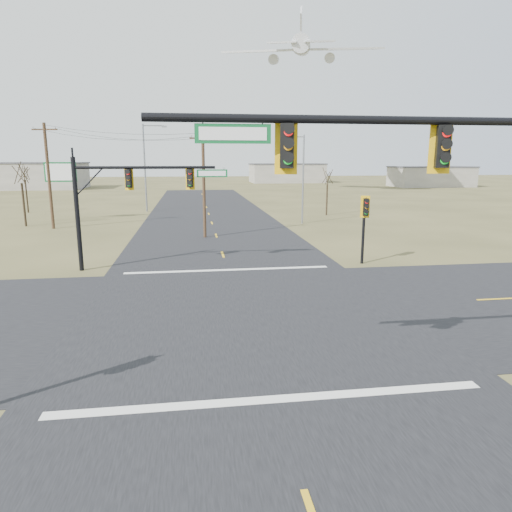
{
  "coord_description": "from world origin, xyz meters",
  "views": [
    {
      "loc": [
        -2.04,
        -18.65,
        6.43
      ],
      "look_at": [
        0.75,
        1.0,
        2.21
      ],
      "focal_mm": 32.0,
      "sensor_mm": 36.0,
      "label": 1
    }
  ],
  "objects_px": {
    "bare_tree_c": "(328,176)",
    "streetlight_c": "(147,163)",
    "utility_pole_near": "(204,183)",
    "bare_tree_b": "(24,172)",
    "mast_arm_near": "(457,186)",
    "highway_sign": "(61,180)",
    "mast_arm_far": "(131,189)",
    "bare_tree_a": "(20,172)",
    "utility_pole_far": "(49,175)",
    "streetlight_a": "(301,174)",
    "pedestal_signal_ne": "(365,214)"
  },
  "relations": [
    {
      "from": "pedestal_signal_ne",
      "to": "bare_tree_c",
      "type": "height_order",
      "value": "bare_tree_c"
    },
    {
      "from": "mast_arm_far",
      "to": "bare_tree_b",
      "type": "bearing_deg",
      "value": 139.11
    },
    {
      "from": "utility_pole_near",
      "to": "bare_tree_a",
      "type": "relative_size",
      "value": 1.32
    },
    {
      "from": "utility_pole_far",
      "to": "bare_tree_b",
      "type": "xyz_separation_m",
      "value": [
        -6.91,
        14.33,
        -0.11
      ]
    },
    {
      "from": "pedestal_signal_ne",
      "to": "utility_pole_far",
      "type": "height_order",
      "value": "utility_pole_far"
    },
    {
      "from": "streetlight_c",
      "to": "streetlight_a",
      "type": "bearing_deg",
      "value": -32.19
    },
    {
      "from": "mast_arm_far",
      "to": "bare_tree_c",
      "type": "xyz_separation_m",
      "value": [
        19.13,
        24.39,
        -0.22
      ]
    },
    {
      "from": "mast_arm_far",
      "to": "streetlight_a",
      "type": "height_order",
      "value": "streetlight_a"
    },
    {
      "from": "utility_pole_near",
      "to": "bare_tree_a",
      "type": "xyz_separation_m",
      "value": [
        -17.2,
        9.12,
        0.65
      ]
    },
    {
      "from": "utility_pole_near",
      "to": "streetlight_a",
      "type": "distance_m",
      "value": 12.35
    },
    {
      "from": "mast_arm_near",
      "to": "bare_tree_c",
      "type": "bearing_deg",
      "value": 93.42
    },
    {
      "from": "bare_tree_b",
      "to": "pedestal_signal_ne",
      "type": "bearing_deg",
      "value": -47.06
    },
    {
      "from": "mast_arm_far",
      "to": "utility_pole_near",
      "type": "bearing_deg",
      "value": 88.95
    },
    {
      "from": "utility_pole_far",
      "to": "streetlight_a",
      "type": "relative_size",
      "value": 1.1
    },
    {
      "from": "streetlight_c",
      "to": "bare_tree_b",
      "type": "bearing_deg",
      "value": -175.75
    },
    {
      "from": "highway_sign",
      "to": "bare_tree_c",
      "type": "distance_m",
      "value": 29.25
    },
    {
      "from": "bare_tree_a",
      "to": "mast_arm_far",
      "type": "bearing_deg",
      "value": -57.19
    },
    {
      "from": "mast_arm_near",
      "to": "streetlight_a",
      "type": "xyz_separation_m",
      "value": [
        4.21,
        34.25,
        -0.82
      ]
    },
    {
      "from": "utility_pole_near",
      "to": "mast_arm_near",
      "type": "bearing_deg",
      "value": -77.97
    },
    {
      "from": "highway_sign",
      "to": "streetlight_c",
      "type": "relative_size",
      "value": 0.58
    },
    {
      "from": "utility_pole_near",
      "to": "bare_tree_b",
      "type": "height_order",
      "value": "utility_pole_near"
    },
    {
      "from": "utility_pole_far",
      "to": "streetlight_c",
      "type": "height_order",
      "value": "streetlight_c"
    },
    {
      "from": "streetlight_c",
      "to": "mast_arm_far",
      "type": "bearing_deg",
      "value": -79.41
    },
    {
      "from": "mast_arm_near",
      "to": "mast_arm_far",
      "type": "height_order",
      "value": "mast_arm_near"
    },
    {
      "from": "streetlight_a",
      "to": "streetlight_c",
      "type": "distance_m",
      "value": 21.13
    },
    {
      "from": "bare_tree_c",
      "to": "streetlight_a",
      "type": "bearing_deg",
      "value": -125.94
    },
    {
      "from": "utility_pole_far",
      "to": "streetlight_a",
      "type": "distance_m",
      "value": 24.01
    },
    {
      "from": "mast_arm_near",
      "to": "mast_arm_far",
      "type": "distance_m",
      "value": 19.31
    },
    {
      "from": "utility_pole_near",
      "to": "streetlight_c",
      "type": "xyz_separation_m",
      "value": [
        -6.38,
        20.66,
        1.44
      ]
    },
    {
      "from": "highway_sign",
      "to": "mast_arm_far",
      "type": "bearing_deg",
      "value": -65.59
    },
    {
      "from": "utility_pole_near",
      "to": "highway_sign",
      "type": "relative_size",
      "value": 1.42
    },
    {
      "from": "mast_arm_far",
      "to": "streetlight_a",
      "type": "bearing_deg",
      "value": 72.97
    },
    {
      "from": "pedestal_signal_ne",
      "to": "bare_tree_a",
      "type": "xyz_separation_m",
      "value": [
        -26.68,
        20.45,
        2.05
      ]
    },
    {
      "from": "streetlight_c",
      "to": "bare_tree_c",
      "type": "relative_size",
      "value": 1.84
    },
    {
      "from": "highway_sign",
      "to": "bare_tree_a",
      "type": "xyz_separation_m",
      "value": [
        -2.61,
        -3.96,
        0.86
      ]
    },
    {
      "from": "highway_sign",
      "to": "bare_tree_b",
      "type": "bearing_deg",
      "value": 128.82
    },
    {
      "from": "mast_arm_far",
      "to": "utility_pole_near",
      "type": "distance_m",
      "value": 11.51
    },
    {
      "from": "mast_arm_near",
      "to": "streetlight_c",
      "type": "height_order",
      "value": "streetlight_c"
    },
    {
      "from": "streetlight_a",
      "to": "bare_tree_a",
      "type": "xyz_separation_m",
      "value": [
        -27.15,
        1.82,
        0.25
      ]
    },
    {
      "from": "streetlight_c",
      "to": "bare_tree_a",
      "type": "xyz_separation_m",
      "value": [
        -10.81,
        -11.54,
        -0.78
      ]
    },
    {
      "from": "streetlight_a",
      "to": "bare_tree_a",
      "type": "relative_size",
      "value": 1.34
    },
    {
      "from": "streetlight_a",
      "to": "bare_tree_b",
      "type": "height_order",
      "value": "streetlight_a"
    },
    {
      "from": "mast_arm_near",
      "to": "pedestal_signal_ne",
      "type": "relative_size",
      "value": 2.7
    },
    {
      "from": "streetlight_a",
      "to": "mast_arm_near",
      "type": "bearing_deg",
      "value": -98.2
    },
    {
      "from": "pedestal_signal_ne",
      "to": "utility_pole_far",
      "type": "relative_size",
      "value": 0.44
    },
    {
      "from": "utility_pole_far",
      "to": "pedestal_signal_ne",
      "type": "bearing_deg",
      "value": -38.0
    },
    {
      "from": "bare_tree_c",
      "to": "streetlight_c",
      "type": "bearing_deg",
      "value": 161.9
    },
    {
      "from": "streetlight_a",
      "to": "utility_pole_far",
      "type": "bearing_deg",
      "value": 179.36
    },
    {
      "from": "bare_tree_b",
      "to": "bare_tree_a",
      "type": "bearing_deg",
      "value": -72.92
    },
    {
      "from": "utility_pole_near",
      "to": "streetlight_c",
      "type": "relative_size",
      "value": 0.82
    }
  ]
}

